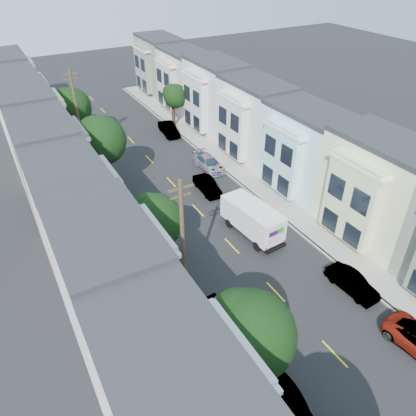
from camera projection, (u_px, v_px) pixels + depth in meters
ground at (276, 292)px, 29.38m from camera, size 160.00×160.00×0.00m
road_slab at (184, 196)px, 40.22m from camera, size 12.00×70.00×0.02m
curb_left at (126, 212)px, 37.74m from camera, size 0.30×70.00×0.15m
curb_right at (235, 180)px, 42.63m from camera, size 0.30×70.00×0.15m
sidewalk_left at (112, 216)px, 37.22m from camera, size 2.60×70.00×0.15m
sidewalk_right at (246, 177)px, 43.16m from camera, size 2.60×70.00×0.15m
centerline at (184, 196)px, 40.23m from camera, size 0.12×70.00×0.01m
townhouse_row_left at (71, 229)px, 35.73m from camera, size 5.00×70.00×8.50m
townhouse_row_right at (274, 169)px, 44.73m from camera, size 5.00×70.00×8.50m
tree_b at (248, 336)px, 20.22m from camera, size 4.70×4.70×7.26m
tree_c at (154, 222)px, 29.34m from camera, size 4.10×4.10×6.33m
tree_d at (100, 141)px, 37.83m from camera, size 4.70×4.70×7.88m
tree_e at (70, 108)px, 47.13m from camera, size 4.70×4.70×7.13m
tree_far_r at (175, 97)px, 52.53m from camera, size 3.10×3.10×5.68m
utility_pole_near at (183, 249)px, 25.40m from camera, size 1.60×0.26×10.00m
utility_pole_far at (78, 115)px, 44.21m from camera, size 1.60×0.26×10.00m
fedex_truck at (252, 219)px, 34.20m from camera, size 2.33×6.04×2.90m
lead_sedan at (207, 186)px, 40.48m from camera, size 1.68×4.17×1.37m
parked_left_b at (288, 405)px, 21.59m from camera, size 1.76×4.24×1.38m
parked_left_c at (223, 319)px, 26.47m from camera, size 1.81×4.18×1.35m
parked_left_d at (141, 210)px, 37.07m from camera, size 1.74×3.89×1.23m
parked_right_b at (352, 283)px, 29.20m from camera, size 1.65×4.11×1.35m
parked_right_c at (209, 163)px, 44.49m from camera, size 1.99×4.63×1.38m
parked_right_d at (169, 129)px, 52.10m from camera, size 1.98×4.58×1.48m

